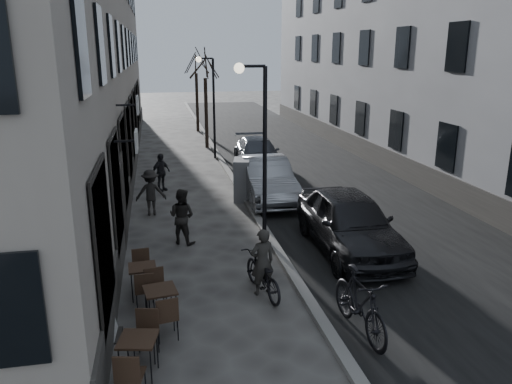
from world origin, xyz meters
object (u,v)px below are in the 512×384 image
object	(u,v)px
streetlamp_far	(210,96)
car_far	(258,153)
car_near	(349,222)
car_mid	(266,179)
tree_near	(205,64)
moped	(360,304)
pedestrian_far	(161,172)
bistro_set_c	(143,278)
sign_board	(109,318)
utility_cabinet	(242,180)
bistro_set_a	(139,354)
streetlamp_near	(259,135)
pedestrian_mid	(151,192)
pedestrian_near	(182,216)
bicycle	(262,274)
tree_far	(196,61)
bistro_set_b	(161,303)

from	to	relation	value
streetlamp_far	car_far	bearing A→B (deg)	-52.22
car_near	car_mid	distance (m)	5.46
tree_near	moped	distance (m)	20.49
pedestrian_far	car_mid	world-z (taller)	car_mid
tree_near	bistro_set_c	bearing A→B (deg)	-100.55
bistro_set_c	moped	size ratio (longest dim) A/B	0.70
sign_board	utility_cabinet	distance (m)	9.59
tree_near	car_far	world-z (taller)	tree_near
tree_near	bistro_set_a	size ratio (longest dim) A/B	3.62
streetlamp_near	pedestrian_mid	xyz separation A→B (m)	(-3.04, 3.27, -2.38)
streetlamp_far	sign_board	bearing A→B (deg)	-103.29
tree_near	moped	xyz separation A→B (m)	(0.90, -20.07, -4.02)
tree_near	streetlamp_near	bearing A→B (deg)	-90.28
sign_board	car_far	xyz separation A→B (m)	(5.75, 13.77, 0.27)
bistro_set_c	pedestrian_near	xyz separation A→B (m)	(1.06, 3.13, 0.36)
car_near	sign_board	bearing A→B (deg)	-151.94
car_near	car_far	size ratio (longest dim) A/B	1.05
streetlamp_far	car_mid	distance (m)	8.14
car_near	moped	distance (m)	4.27
tree_near	utility_cabinet	xyz separation A→B (m)	(0.20, -10.58, -3.89)
bistro_set_c	pedestrian_mid	size ratio (longest dim) A/B	0.96
streetlamp_far	bicycle	world-z (taller)	streetlamp_far
pedestrian_near	utility_cabinet	bearing A→B (deg)	-87.93
car_mid	pedestrian_near	bearing A→B (deg)	-129.90
bistro_set_a	moped	size ratio (longest dim) A/B	0.73
utility_cabinet	tree_far	bearing A→B (deg)	103.16
streetlamp_far	pedestrian_mid	size ratio (longest dim) A/B	3.24
streetlamp_near	sign_board	xyz separation A→B (m)	(-3.84, -4.24, -2.75)
bistro_set_c	moped	bearing A→B (deg)	-33.94
streetlamp_far	utility_cabinet	bearing A→B (deg)	-87.95
bistro_set_a	bicycle	bearing A→B (deg)	55.58
bistro_set_c	car_near	distance (m)	5.82
bistro_set_c	bicycle	bearing A→B (deg)	-12.57
utility_cabinet	pedestrian_near	world-z (taller)	pedestrian_near
bicycle	car_far	bearing A→B (deg)	-112.71
pedestrian_mid	car_far	bearing A→B (deg)	-127.97
streetlamp_near	tree_far	size ratio (longest dim) A/B	0.89
pedestrian_far	moped	bearing A→B (deg)	-111.92
pedestrian_near	moped	xyz separation A→B (m)	(3.13, -5.53, -0.17)
streetlamp_near	pedestrian_far	bearing A→B (deg)	113.08
bistro_set_c	pedestrian_mid	xyz separation A→B (m)	(0.18, 5.94, 0.33)
tree_near	bicycle	distance (m)	18.55
moped	bicycle	bearing A→B (deg)	122.52
streetlamp_near	streetlamp_far	distance (m)	12.00
bistro_set_c	car_near	size ratio (longest dim) A/B	0.31
bistro_set_b	bistro_set_c	xyz separation A→B (m)	(-0.38, 1.27, -0.02)
moped	streetlamp_far	bearing A→B (deg)	88.60
sign_board	bistro_set_c	bearing A→B (deg)	72.79
bicycle	pedestrian_near	distance (m)	3.89
streetlamp_far	bistro_set_a	bearing A→B (deg)	-100.41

